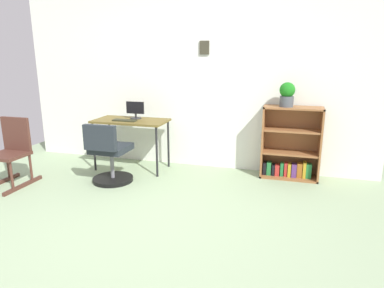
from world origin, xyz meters
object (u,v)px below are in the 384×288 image
at_px(desk, 131,124).
at_px(keyboard, 125,120).
at_px(rocking_chair, 12,151).
at_px(monitor, 135,110).
at_px(potted_plant_on_shelf, 287,94).
at_px(office_chair, 109,157).
at_px(bookshelf_low, 290,147).

bearing_deg(desk, keyboard, -109.61).
xyz_separation_m(keyboard, rocking_chair, (-1.14, -0.87, -0.30)).
relative_size(desk, keyboard, 3.08).
xyz_separation_m(monitor, keyboard, (-0.07, -0.21, -0.11)).
bearing_deg(potted_plant_on_shelf, office_chair, -158.90).
bearing_deg(desk, bookshelf_low, 6.90).
relative_size(desk, bookshelf_low, 1.07).
relative_size(monitor, bookshelf_low, 0.28).
distance_m(keyboard, rocking_chair, 1.46).
distance_m(monitor, bookshelf_low, 2.21).
relative_size(keyboard, bookshelf_low, 0.35).
bearing_deg(keyboard, potted_plant_on_shelf, 8.41).
bearing_deg(keyboard, rocking_chair, -142.52).
distance_m(keyboard, potted_plant_on_shelf, 2.20).
bearing_deg(rocking_chair, potted_plant_on_shelf, 19.93).
bearing_deg(potted_plant_on_shelf, monitor, -177.02).
height_order(desk, keyboard, keyboard).
distance_m(monitor, rocking_chair, 1.67).
height_order(rocking_chair, potted_plant_on_shelf, potted_plant_on_shelf).
bearing_deg(potted_plant_on_shelf, desk, -174.34).
bearing_deg(monitor, office_chair, -93.97).
height_order(desk, rocking_chair, rocking_chair).
bearing_deg(rocking_chair, office_chair, 17.75).
height_order(office_chair, potted_plant_on_shelf, potted_plant_on_shelf).
height_order(keyboard, bookshelf_low, bookshelf_low).
xyz_separation_m(rocking_chair, potted_plant_on_shelf, (3.28, 1.19, 0.69)).
relative_size(keyboard, rocking_chair, 0.40).
distance_m(desk, office_chair, 0.69).
bearing_deg(rocking_chair, desk, 39.81).
height_order(office_chair, rocking_chair, rocking_chair).
bearing_deg(office_chair, bookshelf_low, 21.60).
distance_m(keyboard, bookshelf_low, 2.28).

